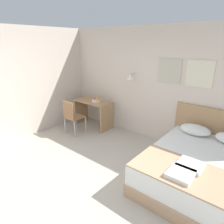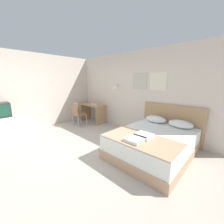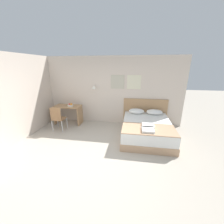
{
  "view_description": "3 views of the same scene",
  "coord_description": "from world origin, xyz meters",
  "px_view_note": "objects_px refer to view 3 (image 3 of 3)",
  "views": [
    {
      "loc": [
        2.15,
        -1.6,
        2.29
      ],
      "look_at": [
        -0.06,
        1.08,
        1.06
      ],
      "focal_mm": 32.0,
      "sensor_mm": 36.0,
      "label": 1
    },
    {
      "loc": [
        2.81,
        -1.38,
        1.72
      ],
      "look_at": [
        -0.04,
        1.64,
        0.77
      ],
      "focal_mm": 22.0,
      "sensor_mm": 36.0,
      "label": 2
    },
    {
      "loc": [
        0.98,
        -2.82,
        2.27
      ],
      "look_at": [
        0.37,
        1.05,
        0.96
      ],
      "focal_mm": 22.0,
      "sensor_mm": 36.0,
      "label": 3
    }
  ],
  "objects_px": {
    "folded_towel_mid_bed": "(148,130)",
    "throw_blanket": "(149,129)",
    "fruit_bowl": "(71,105)",
    "pillow_left": "(136,111)",
    "desk_chair": "(57,117)",
    "headboard": "(145,112)",
    "folded_towel_near_foot": "(148,126)",
    "pillow_right": "(155,112)",
    "desk": "(68,111)",
    "bed": "(146,129)"
  },
  "relations": [
    {
      "from": "pillow_right",
      "to": "folded_towel_mid_bed",
      "type": "xyz_separation_m",
      "value": [
        -0.37,
        -1.5,
        -0.04
      ]
    },
    {
      "from": "headboard",
      "to": "desk",
      "type": "xyz_separation_m",
      "value": [
        -3.09,
        -0.35,
        -0.02
      ]
    },
    {
      "from": "folded_towel_mid_bed",
      "to": "bed",
      "type": "bearing_deg",
      "value": 87.34
    },
    {
      "from": "pillow_right",
      "to": "folded_towel_near_foot",
      "type": "xyz_separation_m",
      "value": [
        -0.34,
        -1.22,
        -0.04
      ]
    },
    {
      "from": "throw_blanket",
      "to": "folded_towel_near_foot",
      "type": "distance_m",
      "value": 0.15
    },
    {
      "from": "bed",
      "to": "throw_blanket",
      "type": "xyz_separation_m",
      "value": [
        -0.0,
        -0.58,
        0.29
      ]
    },
    {
      "from": "fruit_bowl",
      "to": "throw_blanket",
      "type": "bearing_deg",
      "value": -23.01
    },
    {
      "from": "pillow_right",
      "to": "folded_towel_mid_bed",
      "type": "height_order",
      "value": "pillow_right"
    },
    {
      "from": "fruit_bowl",
      "to": "folded_towel_mid_bed",
      "type": "bearing_deg",
      "value": -25.55
    },
    {
      "from": "pillow_right",
      "to": "desk_chair",
      "type": "bearing_deg",
      "value": -166.82
    },
    {
      "from": "throw_blanket",
      "to": "fruit_bowl",
      "type": "relative_size",
      "value": 6.74
    },
    {
      "from": "headboard",
      "to": "desk_chair",
      "type": "relative_size",
      "value": 1.87
    },
    {
      "from": "folded_towel_near_foot",
      "to": "fruit_bowl",
      "type": "height_order",
      "value": "fruit_bowl"
    },
    {
      "from": "folded_towel_near_foot",
      "to": "pillow_right",
      "type": "bearing_deg",
      "value": 74.53
    },
    {
      "from": "pillow_right",
      "to": "desk",
      "type": "height_order",
      "value": "desk"
    },
    {
      "from": "bed",
      "to": "folded_towel_mid_bed",
      "type": "distance_m",
      "value": 0.8
    },
    {
      "from": "pillow_right",
      "to": "bed",
      "type": "bearing_deg",
      "value": -113.31
    },
    {
      "from": "fruit_bowl",
      "to": "pillow_left",
      "type": "bearing_deg",
      "value": 2.42
    },
    {
      "from": "pillow_right",
      "to": "fruit_bowl",
      "type": "xyz_separation_m",
      "value": [
        -3.27,
        -0.11,
        0.16
      ]
    },
    {
      "from": "folded_towel_mid_bed",
      "to": "desk",
      "type": "height_order",
      "value": "desk"
    },
    {
      "from": "pillow_right",
      "to": "folded_towel_mid_bed",
      "type": "bearing_deg",
      "value": -103.76
    },
    {
      "from": "headboard",
      "to": "desk",
      "type": "distance_m",
      "value": 3.11
    },
    {
      "from": "bed",
      "to": "headboard",
      "type": "bearing_deg",
      "value": 90.0
    },
    {
      "from": "fruit_bowl",
      "to": "desk_chair",
      "type": "bearing_deg",
      "value": -105.82
    },
    {
      "from": "bed",
      "to": "fruit_bowl",
      "type": "height_order",
      "value": "fruit_bowl"
    },
    {
      "from": "folded_towel_near_foot",
      "to": "folded_towel_mid_bed",
      "type": "xyz_separation_m",
      "value": [
        -0.03,
        -0.28,
        -0.0
      ]
    },
    {
      "from": "desk_chair",
      "to": "headboard",
      "type": "bearing_deg",
      "value": 18.93
    },
    {
      "from": "folded_towel_near_foot",
      "to": "desk",
      "type": "relative_size",
      "value": 0.34
    },
    {
      "from": "throw_blanket",
      "to": "pillow_left",
      "type": "bearing_deg",
      "value": 103.8
    },
    {
      "from": "bed",
      "to": "folded_towel_near_foot",
      "type": "bearing_deg",
      "value": -90.45
    },
    {
      "from": "throw_blanket",
      "to": "desk",
      "type": "xyz_separation_m",
      "value": [
        -3.09,
        1.27,
        -0.04
      ]
    },
    {
      "from": "folded_towel_near_foot",
      "to": "folded_towel_mid_bed",
      "type": "distance_m",
      "value": 0.28
    },
    {
      "from": "folded_towel_mid_bed",
      "to": "fruit_bowl",
      "type": "relative_size",
      "value": 1.58
    },
    {
      "from": "folded_towel_mid_bed",
      "to": "throw_blanket",
      "type": "bearing_deg",
      "value": 76.58
    },
    {
      "from": "folded_towel_near_foot",
      "to": "headboard",
      "type": "bearing_deg",
      "value": 89.87
    },
    {
      "from": "pillow_right",
      "to": "desk_chair",
      "type": "relative_size",
      "value": 0.65
    },
    {
      "from": "pillow_left",
      "to": "desk",
      "type": "relative_size",
      "value": 0.56
    },
    {
      "from": "pillow_left",
      "to": "fruit_bowl",
      "type": "bearing_deg",
      "value": -177.58
    },
    {
      "from": "fruit_bowl",
      "to": "bed",
      "type": "bearing_deg",
      "value": -12.73
    },
    {
      "from": "folded_towel_mid_bed",
      "to": "fruit_bowl",
      "type": "distance_m",
      "value": 3.22
    },
    {
      "from": "bed",
      "to": "pillow_left",
      "type": "bearing_deg",
      "value": 113.31
    },
    {
      "from": "headboard",
      "to": "fruit_bowl",
      "type": "relative_size",
      "value": 7.49
    },
    {
      "from": "bed",
      "to": "folded_towel_mid_bed",
      "type": "relative_size",
      "value": 5.65
    },
    {
      "from": "pillow_left",
      "to": "desk_chair",
      "type": "xyz_separation_m",
      "value": [
        -2.8,
        -0.81,
        -0.12
      ]
    },
    {
      "from": "headboard",
      "to": "fruit_bowl",
      "type": "distance_m",
      "value": 2.97
    },
    {
      "from": "throw_blanket",
      "to": "folded_towel_near_foot",
      "type": "xyz_separation_m",
      "value": [
        -0.0,
        0.14,
        0.04
      ]
    },
    {
      "from": "desk",
      "to": "folded_towel_near_foot",
      "type": "bearing_deg",
      "value": -20.12
    },
    {
      "from": "headboard",
      "to": "folded_towel_near_foot",
      "type": "distance_m",
      "value": 1.48
    },
    {
      "from": "pillow_left",
      "to": "folded_towel_near_foot",
      "type": "bearing_deg",
      "value": -74.83
    },
    {
      "from": "headboard",
      "to": "fruit_bowl",
      "type": "height_order",
      "value": "headboard"
    }
  ]
}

